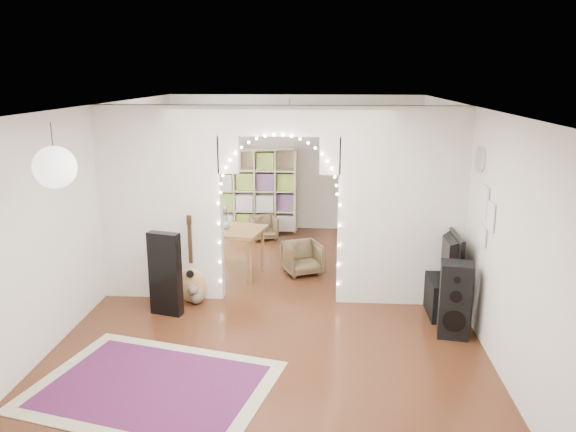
# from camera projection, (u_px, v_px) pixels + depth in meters

# --- Properties ---
(floor) EXTENTS (7.50, 7.50, 0.00)m
(floor) POSITION_uv_depth(u_px,v_px,m) (280.00, 298.00, 7.99)
(floor) COLOR black
(floor) RESTS_ON ground
(ceiling) EXTENTS (5.00, 7.50, 0.02)m
(ceiling) POSITION_uv_depth(u_px,v_px,m) (279.00, 105.00, 7.33)
(ceiling) COLOR white
(ceiling) RESTS_ON wall_back
(wall_back) EXTENTS (5.00, 0.02, 2.70)m
(wall_back) POSITION_uv_depth(u_px,v_px,m) (295.00, 163.00, 11.28)
(wall_back) COLOR silver
(wall_back) RESTS_ON floor
(wall_front) EXTENTS (5.00, 0.02, 2.70)m
(wall_front) POSITION_uv_depth(u_px,v_px,m) (235.00, 325.00, 4.03)
(wall_front) COLOR silver
(wall_front) RESTS_ON floor
(wall_left) EXTENTS (0.02, 7.50, 2.70)m
(wall_left) POSITION_uv_depth(u_px,v_px,m) (101.00, 203.00, 7.83)
(wall_left) COLOR silver
(wall_left) RESTS_ON floor
(wall_right) EXTENTS (0.02, 7.50, 2.70)m
(wall_right) POSITION_uv_depth(u_px,v_px,m) (466.00, 209.00, 7.49)
(wall_right) COLOR silver
(wall_right) RESTS_ON floor
(divider_wall) EXTENTS (5.00, 0.20, 2.70)m
(divider_wall) POSITION_uv_depth(u_px,v_px,m) (279.00, 200.00, 7.64)
(divider_wall) COLOR silver
(divider_wall) RESTS_ON floor
(fairy_lights) EXTENTS (1.64, 0.04, 1.60)m
(fairy_lights) POSITION_uv_depth(u_px,v_px,m) (278.00, 193.00, 7.48)
(fairy_lights) COLOR #FFEABF
(fairy_lights) RESTS_ON divider_wall
(window) EXTENTS (0.04, 1.20, 1.40)m
(window) POSITION_uv_depth(u_px,v_px,m) (144.00, 171.00, 9.53)
(window) COLOR white
(window) RESTS_ON wall_left
(wall_clock) EXTENTS (0.03, 0.31, 0.31)m
(wall_clock) POSITION_uv_depth(u_px,v_px,m) (481.00, 160.00, 6.72)
(wall_clock) COLOR white
(wall_clock) RESTS_ON wall_right
(picture_frames) EXTENTS (0.02, 0.50, 0.70)m
(picture_frames) POSITION_uv_depth(u_px,v_px,m) (485.00, 216.00, 6.48)
(picture_frames) COLOR white
(picture_frames) RESTS_ON wall_right
(paper_lantern) EXTENTS (0.40, 0.40, 0.40)m
(paper_lantern) POSITION_uv_depth(u_px,v_px,m) (55.00, 167.00, 5.25)
(paper_lantern) COLOR white
(paper_lantern) RESTS_ON ceiling
(ceiling_fan) EXTENTS (1.10, 1.10, 0.30)m
(ceiling_fan) POSITION_uv_depth(u_px,v_px,m) (289.00, 117.00, 9.33)
(ceiling_fan) COLOR #BD8C3F
(ceiling_fan) RESTS_ON ceiling
(area_rug) EXTENTS (2.70, 2.27, 0.02)m
(area_rug) POSITION_uv_depth(u_px,v_px,m) (153.00, 386.00, 5.72)
(area_rug) COLOR maroon
(area_rug) RESTS_ON floor
(guitar_case) EXTENTS (0.45, 0.25, 1.12)m
(guitar_case) POSITION_uv_depth(u_px,v_px,m) (165.00, 274.00, 7.33)
(guitar_case) COLOR black
(guitar_case) RESTS_ON floor
(acoustic_guitar) EXTENTS (0.43, 0.18, 1.06)m
(acoustic_guitar) POSITION_uv_depth(u_px,v_px,m) (191.00, 271.00, 7.72)
(acoustic_guitar) COLOR #BA824A
(acoustic_guitar) RESTS_ON floor
(tabby_cat) EXTENTS (0.27, 0.52, 0.34)m
(tabby_cat) POSITION_uv_depth(u_px,v_px,m) (197.00, 294.00, 7.78)
(tabby_cat) COLOR brown
(tabby_cat) RESTS_ON floor
(floor_speaker) EXTENTS (0.41, 0.37, 0.93)m
(floor_speaker) POSITION_uv_depth(u_px,v_px,m) (455.00, 300.00, 6.73)
(floor_speaker) COLOR black
(floor_speaker) RESTS_ON floor
(media_console) EXTENTS (0.40, 1.00, 0.50)m
(media_console) POSITION_uv_depth(u_px,v_px,m) (441.00, 292.00, 7.54)
(media_console) COLOR black
(media_console) RESTS_ON floor
(tv) EXTENTS (0.14, 1.08, 0.62)m
(tv) POSITION_uv_depth(u_px,v_px,m) (444.00, 253.00, 7.40)
(tv) COLOR black
(tv) RESTS_ON media_console
(bookcase) EXTENTS (1.69, 0.88, 1.68)m
(bookcase) POSITION_uv_depth(u_px,v_px,m) (255.00, 190.00, 11.22)
(bookcase) COLOR beige
(bookcase) RESTS_ON floor
(dining_table) EXTENTS (1.33, 1.01, 0.76)m
(dining_table) POSITION_uv_depth(u_px,v_px,m) (225.00, 233.00, 8.77)
(dining_table) COLOR brown
(dining_table) RESTS_ON floor
(flower_vase) EXTENTS (0.21, 0.21, 0.19)m
(flower_vase) POSITION_uv_depth(u_px,v_px,m) (224.00, 222.00, 8.73)
(flower_vase) COLOR silver
(flower_vase) RESTS_ON dining_table
(dining_chair_left) EXTENTS (0.61, 0.62, 0.45)m
(dining_chair_left) POSITION_uv_depth(u_px,v_px,m) (264.00, 228.00, 10.79)
(dining_chair_left) COLOR brown
(dining_chair_left) RESTS_ON floor
(dining_chair_right) EXTENTS (0.72, 0.73, 0.51)m
(dining_chair_right) POSITION_uv_depth(u_px,v_px,m) (302.00, 258.00, 8.92)
(dining_chair_right) COLOR brown
(dining_chair_right) RESTS_ON floor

